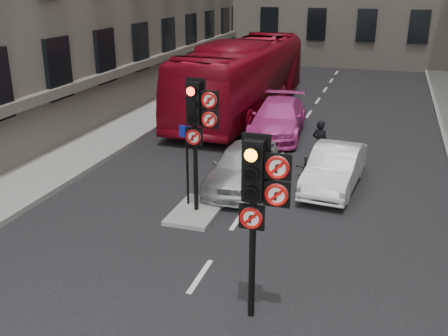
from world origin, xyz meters
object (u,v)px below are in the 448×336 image
Objects in this scene: signal_near at (258,191)px; car_pink at (278,118)px; car_white at (334,168)px; bus_red at (243,77)px; motorcycle at (304,176)px; info_sign at (187,154)px; motorcyclist at (320,144)px; signal_far at (198,118)px; car_silver at (242,166)px.

car_pink is (-2.17, 12.12, -1.87)m from signal_near.
signal_near is at bearing -90.39° from car_white.
car_pink is 0.40× the size of bus_red.
motorcycle is 3.81m from info_sign.
motorcyclist is at bearing 116.09° from car_white.
car_white is (3.26, 3.04, -2.06)m from signal_far.
car_silver is 5.89m from car_pink.
signal_far is 3.07m from car_silver.
signal_near is 15.95m from bus_red.
motorcyclist is at bearing -61.55° from car_pink.
signal_far reaches higher than car_pink.
signal_far reaches higher than signal_near.
motorcycle is at bearing 107.87° from motorcyclist.
car_white is 0.79× the size of car_pink.
signal_near is at bearing -70.88° from car_silver.
signal_far is 5.80m from motorcyclist.
car_pink is 3.92m from motorcyclist.
bus_red is 7.73× the size of motorcycle.
info_sign is (-2.86, -2.25, 1.11)m from motorcycle.
motorcyclist is at bearing 54.04° from car_silver.
motorcycle is 0.70× the size of info_sign.
car_silver is 9.44m from bus_red.
signal_near reaches higher than motorcyclist.
bus_red reaches higher than car_white.
bus_red reaches higher than car_silver.
car_white is 2.39× the size of motorcyclist.
signal_far is at bearing -20.55° from info_sign.
car_pink is (-0.16, 5.89, 0.03)m from car_silver.
car_silver reaches higher than motorcycle.
car_silver is 2.79m from car_white.
bus_red is at bearing 106.62° from signal_near.
signal_far is 2.27× the size of motorcycle.
motorcyclist is (2.13, -3.28, 0.10)m from car_pink.
motorcycle is (-0.84, -0.50, -0.17)m from car_white.
car_white is 1.94m from motorcyclist.
info_sign is (-3.04, 4.28, -1.00)m from signal_near.
signal_near is 6.82m from car_silver.
car_silver is at bearing -71.68° from bus_red.
signal_near is at bearing -42.59° from info_sign.
signal_near reaches higher than car_silver.
signal_near is 4.77m from signal_far.
car_silver is 1.02× the size of car_white.
car_silver is at bearing 74.18° from motorcyclist.
signal_near is 5.34m from info_sign.
motorcyclist is at bearing 83.64° from motorcycle.
motorcycle is at bearing -74.98° from car_pink.
bus_red is at bearing 127.40° from car_white.
car_white is (2.67, 0.80, -0.04)m from car_silver.
signal_far reaches higher than car_white.
car_silver is 0.81× the size of car_pink.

